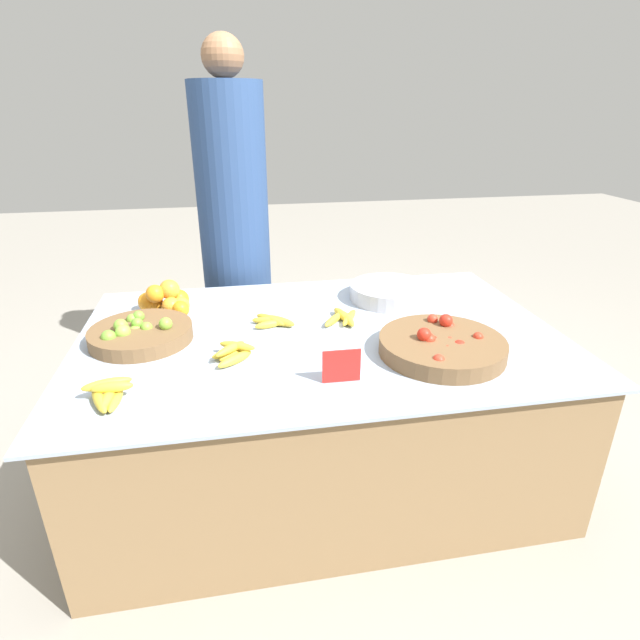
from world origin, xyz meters
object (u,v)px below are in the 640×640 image
tomato_basket (442,346)px  vendor_person (235,238)px  lime_bowl (140,333)px  price_sign (341,366)px  metal_bowl (390,292)px

tomato_basket → vendor_person: size_ratio=0.25×
lime_bowl → price_sign: (0.65, -0.42, 0.02)m
lime_bowl → tomato_basket: size_ratio=0.85×
metal_bowl → tomato_basket: bearing=-88.0°
metal_bowl → vendor_person: bearing=139.4°
vendor_person → price_sign: bearing=-76.9°
lime_bowl → price_sign: bearing=-32.4°
metal_bowl → vendor_person: size_ratio=0.20×
tomato_basket → price_sign: 0.40m
lime_bowl → metal_bowl: 1.05m
tomato_basket → metal_bowl: size_ratio=1.24×
lime_bowl → vendor_person: 0.89m
tomato_basket → price_sign: size_ratio=3.62×
metal_bowl → vendor_person: vendor_person is taller
metal_bowl → price_sign: price_sign is taller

